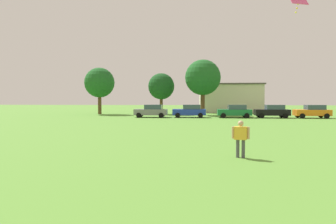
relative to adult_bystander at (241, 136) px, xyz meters
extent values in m
plane|color=#568C33|center=(-3.26, 14.68, -0.95)|extent=(160.00, 160.00, 0.00)
cylinder|color=#4C4C51|center=(0.12, -0.03, -0.56)|extent=(0.15, 0.15, 0.79)
cylinder|color=#4C4C51|center=(-0.12, 0.03, -0.56)|extent=(0.15, 0.15, 0.79)
cube|color=yellow|center=(0.00, 0.00, 0.11)|extent=(0.58, 0.40, 0.56)
cylinder|color=tan|center=(0.32, -0.07, 0.13)|extent=(0.11, 0.11, 0.52)
cylinder|color=tan|center=(-0.32, 0.07, 0.13)|extent=(0.11, 0.11, 0.52)
sphere|color=tan|center=(0.00, 0.00, 0.53)|extent=(0.25, 0.25, 0.25)
sphere|color=yellow|center=(3.50, 3.81, 6.65)|extent=(0.10, 0.10, 0.10)
sphere|color=yellow|center=(3.45, 3.81, 6.43)|extent=(0.10, 0.10, 0.10)
sphere|color=yellow|center=(3.40, 3.81, 6.21)|extent=(0.10, 0.10, 0.10)
cube|color=slate|center=(-7.69, 27.14, -0.25)|extent=(4.30, 1.80, 0.76)
cube|color=#334756|center=(-7.34, 27.14, 0.43)|extent=(2.24, 1.58, 0.60)
cylinder|color=black|center=(-9.15, 26.24, -0.63)|extent=(0.64, 0.22, 0.64)
cylinder|color=black|center=(-9.15, 28.04, -0.63)|extent=(0.64, 0.22, 0.64)
cylinder|color=black|center=(-6.23, 26.24, -0.63)|extent=(0.64, 0.22, 0.64)
cylinder|color=black|center=(-6.23, 28.04, -0.63)|extent=(0.64, 0.22, 0.64)
cube|color=#1E38AD|center=(-2.64, 27.37, -0.25)|extent=(4.30, 1.80, 0.76)
cube|color=#334756|center=(-2.30, 27.37, 0.43)|extent=(2.24, 1.58, 0.60)
cylinder|color=black|center=(-4.11, 26.47, -0.63)|extent=(0.64, 0.22, 0.64)
cylinder|color=black|center=(-4.11, 28.27, -0.63)|extent=(0.64, 0.22, 0.64)
cylinder|color=black|center=(-1.18, 26.47, -0.63)|extent=(0.64, 0.22, 0.64)
cylinder|color=black|center=(-1.18, 28.27, -0.63)|extent=(0.64, 0.22, 0.64)
cube|color=#196B38|center=(3.18, 27.28, -0.25)|extent=(4.30, 1.80, 0.76)
cube|color=#334756|center=(3.52, 27.28, 0.43)|extent=(2.24, 1.58, 0.60)
cylinder|color=black|center=(1.71, 26.38, -0.63)|extent=(0.64, 0.22, 0.64)
cylinder|color=black|center=(1.71, 28.18, -0.63)|extent=(0.64, 0.22, 0.64)
cylinder|color=black|center=(4.64, 26.38, -0.63)|extent=(0.64, 0.22, 0.64)
cylinder|color=black|center=(4.64, 28.18, -0.63)|extent=(0.64, 0.22, 0.64)
cube|color=black|center=(7.97, 27.41, -0.25)|extent=(4.30, 1.80, 0.76)
cube|color=#334756|center=(8.31, 27.41, 0.43)|extent=(2.24, 1.58, 0.60)
cylinder|color=black|center=(6.51, 26.51, -0.63)|extent=(0.64, 0.22, 0.64)
cylinder|color=black|center=(6.51, 28.31, -0.63)|extent=(0.64, 0.22, 0.64)
cylinder|color=black|center=(9.43, 26.51, -0.63)|extent=(0.64, 0.22, 0.64)
cylinder|color=black|center=(9.43, 28.31, -0.63)|extent=(0.64, 0.22, 0.64)
cube|color=orange|center=(12.91, 27.29, -0.25)|extent=(4.30, 1.80, 0.76)
cube|color=#334756|center=(13.25, 27.29, 0.43)|extent=(2.24, 1.58, 0.60)
cylinder|color=black|center=(11.44, 26.39, -0.63)|extent=(0.64, 0.22, 0.64)
cylinder|color=black|center=(11.44, 28.19, -0.63)|extent=(0.64, 0.22, 0.64)
cylinder|color=black|center=(14.37, 26.39, -0.63)|extent=(0.64, 0.22, 0.64)
cylinder|color=black|center=(14.37, 28.19, -0.63)|extent=(0.64, 0.22, 0.64)
cylinder|color=brown|center=(-16.80, 34.39, 0.53)|extent=(0.55, 0.55, 2.97)
sphere|color=#1E5B23|center=(-16.80, 34.39, 4.00)|extent=(4.68, 4.68, 4.68)
cylinder|color=brown|center=(-7.17, 35.40, 0.35)|extent=(0.48, 0.48, 2.62)
sphere|color=#194C1E|center=(-7.17, 35.40, 3.42)|extent=(4.13, 4.13, 4.13)
cylinder|color=brown|center=(-0.71, 33.28, 0.72)|extent=(0.62, 0.62, 3.36)
sphere|color=#1E5B23|center=(-0.71, 33.28, 4.65)|extent=(5.30, 5.30, 5.30)
cube|color=beige|center=(4.36, 43.72, 1.46)|extent=(10.61, 8.68, 4.82)
cube|color=#4C4742|center=(4.36, 43.72, 3.99)|extent=(11.03, 9.03, 0.24)
camera|label=1|loc=(-2.02, -13.65, 1.64)|focal=33.43mm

